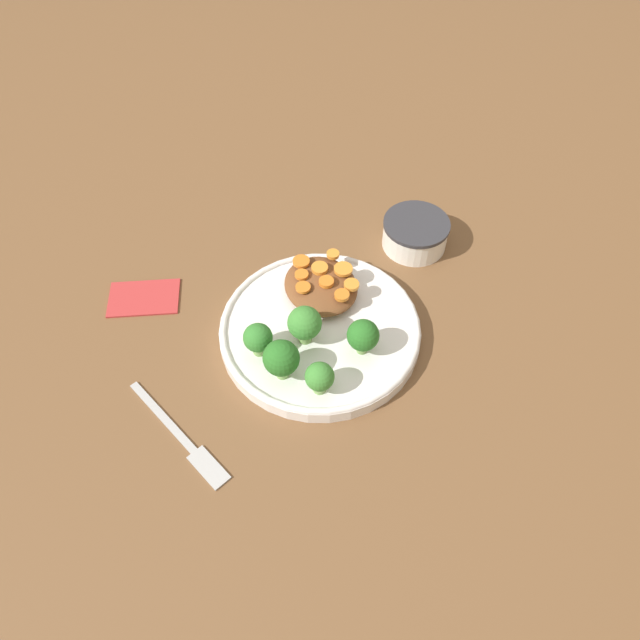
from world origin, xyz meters
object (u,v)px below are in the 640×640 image
(plate, at_px, (320,330))
(napkin, at_px, (144,297))
(dip_bowl, at_px, (415,232))
(fork, at_px, (185,441))

(plate, relative_size, napkin, 2.32)
(plate, height_order, dip_bowl, dip_bowl)
(dip_bowl, bearing_deg, plate, 23.12)
(dip_bowl, xyz_separation_m, napkin, (0.41, -0.09, -0.02))
(plate, bearing_deg, dip_bowl, -156.88)
(dip_bowl, relative_size, napkin, 0.85)
(plate, distance_m, napkin, 0.27)
(plate, height_order, napkin, plate)
(plate, distance_m, dip_bowl, 0.23)
(dip_bowl, xyz_separation_m, fork, (0.44, 0.16, -0.02))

